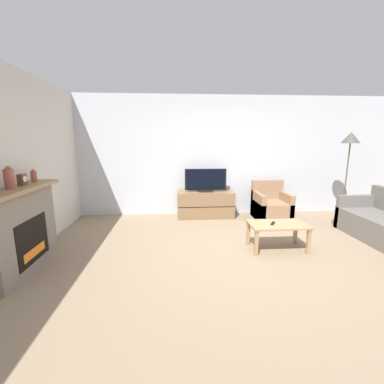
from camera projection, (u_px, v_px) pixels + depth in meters
name	position (u px, v px, depth m)	size (l,w,h in m)	color
ground_plane	(244.00, 253.00, 3.95)	(24.00, 24.00, 0.00)	#89755B
wall_back	(220.00, 156.00, 5.92)	(12.00, 0.06, 2.70)	silver
wall_left	(12.00, 167.00, 3.47)	(0.06, 12.00, 2.70)	beige
fireplace	(20.00, 229.00, 3.35)	(0.40, 1.44, 1.12)	slate
mantel_vase_centre_left	(9.00, 178.00, 3.11)	(0.12, 0.12, 0.28)	#994C3D
mantel_vase_right	(34.00, 176.00, 3.65)	(0.08, 0.08, 0.19)	#994C3D
mantel_clock	(22.00, 180.00, 3.37)	(0.08, 0.11, 0.15)	brown
tv_stand	(205.00, 204.00, 5.79)	(1.25, 0.51, 0.58)	brown
tv	(206.00, 181.00, 5.68)	(0.92, 0.18, 0.51)	black
armchair	(271.00, 207.00, 5.65)	(0.70, 0.76, 0.83)	#937051
coffee_table	(278.00, 227.00, 4.02)	(0.89, 0.51, 0.42)	#A37F56
remote	(273.00, 223.00, 4.00)	(0.11, 0.15, 0.02)	black
floor_lamp	(350.00, 143.00, 5.27)	(0.36, 0.36, 1.87)	black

